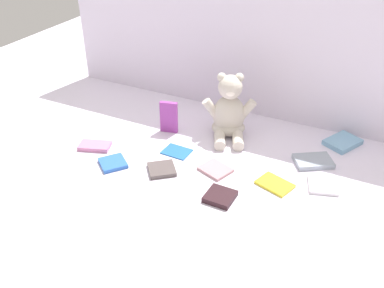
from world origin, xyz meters
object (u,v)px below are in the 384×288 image
book_case_4 (113,163)px  book_case_2 (220,197)px  book_case_0 (313,161)px  book_case_7 (343,142)px  book_case_8 (215,169)px  book_case_1 (95,146)px  book_case_6 (177,151)px  book_case_10 (169,117)px  book_case_9 (323,184)px  book_case_5 (275,184)px  book_case_3 (162,169)px  teddy_bear (229,113)px

book_case_4 → book_case_2: bearing=-51.8°
book_case_0 → book_case_7: size_ratio=1.02×
book_case_4 → book_case_8: (0.35, 0.13, -0.00)m
book_case_7 → book_case_4: bearing=-117.4°
book_case_1 → book_case_6: book_case_1 is taller
book_case_6 → book_case_8: (0.18, -0.05, 0.00)m
book_case_2 → book_case_10: 0.48m
book_case_9 → book_case_4: bearing=-0.8°
book_case_9 → book_case_8: bearing=-4.8°
book_case_5 → book_case_6: book_case_5 is taller
book_case_7 → book_case_5: bearing=-86.0°
book_case_2 → book_case_7: 0.60m
book_case_0 → book_case_2: size_ratio=1.47×
book_case_2 → book_case_3: (-0.25, 0.05, -0.00)m
book_case_3 → book_case_5: size_ratio=0.81×
book_case_9 → book_case_2: bearing=19.9°
book_case_5 → book_case_7: bearing=175.2°
book_case_2 → book_case_9: (0.29, 0.22, -0.00)m
book_case_8 → book_case_0: bearing=143.7°
book_case_7 → book_case_9: bearing=-65.1°
book_case_1 → book_case_2: size_ratio=1.29×
book_case_2 → book_case_7: (0.30, 0.52, 0.00)m
book_case_1 → book_case_5: bearing=77.3°
book_case_2 → book_case_4: book_case_2 is taller
book_case_6 → book_case_8: 0.19m
book_case_8 → book_case_1: bearing=-62.0°
book_case_3 → book_case_4: (-0.18, -0.04, -0.00)m
book_case_1 → book_case_8: book_case_1 is taller
book_case_9 → book_case_10: book_case_10 is taller
book_case_9 → book_case_5: bearing=8.0°
book_case_0 → book_case_9: (0.06, -0.12, -0.00)m
book_case_5 → book_case_6: 0.40m
book_case_6 → book_case_9: (0.55, 0.04, 0.00)m
book_case_10 → book_case_2: bearing=-54.5°
book_case_0 → book_case_4: 0.74m
book_case_8 → book_case_10: 0.34m
book_case_8 → book_case_2: bearing=49.1°
book_case_2 → book_case_10: bearing=-129.2°
book_case_4 → book_case_5: size_ratio=0.79×
book_case_0 → book_case_5: (-0.09, -0.19, -0.00)m
book_case_2 → book_case_8: book_case_2 is taller
book_case_0 → book_case_8: size_ratio=1.30×
book_case_1 → book_case_6: (0.30, 0.11, -0.00)m
teddy_bear → book_case_1: bearing=-166.4°
book_case_5 → book_case_9: 0.16m
teddy_bear → book_case_7: (0.43, 0.13, -0.09)m
book_case_6 → book_case_5: bearing=87.0°
book_case_5 → book_case_7: 0.41m
book_case_5 → book_case_7: book_case_7 is taller
book_case_1 → book_case_5: (0.70, 0.08, -0.00)m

